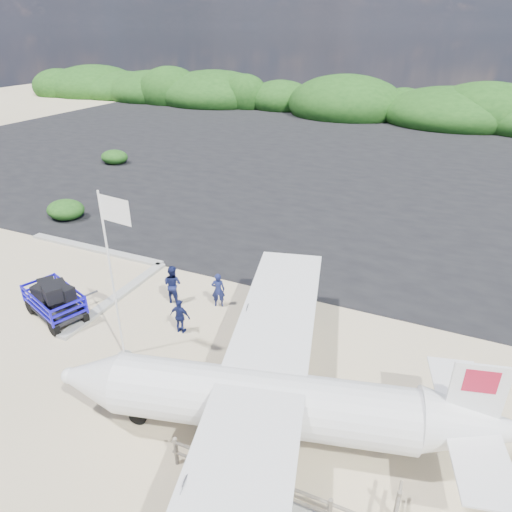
{
  "coord_description": "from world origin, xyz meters",
  "views": [
    {
      "loc": [
        8.8,
        -12.33,
        11.3
      ],
      "look_at": [
        1.23,
        4.46,
        2.0
      ],
      "focal_mm": 32.0,
      "sensor_mm": 36.0,
      "label": 1
    }
  ],
  "objects_px": {
    "flagpole": "(124,354)",
    "crew_c": "(180,316)",
    "baggage_cart": "(58,317)",
    "signboard": "(257,388)",
    "crew_b": "(173,284)",
    "crew_a": "(218,290)"
  },
  "relations": [
    {
      "from": "flagpole",
      "to": "crew_a",
      "type": "xyz_separation_m",
      "value": [
        1.68,
        4.52,
        0.82
      ]
    },
    {
      "from": "baggage_cart",
      "to": "flagpole",
      "type": "xyz_separation_m",
      "value": [
        4.24,
        -0.83,
        0.0
      ]
    },
    {
      "from": "crew_a",
      "to": "crew_b",
      "type": "distance_m",
      "value": 2.11
    },
    {
      "from": "baggage_cart",
      "to": "crew_c",
      "type": "bearing_deg",
      "value": 33.26
    },
    {
      "from": "flagpole",
      "to": "crew_c",
      "type": "xyz_separation_m",
      "value": [
        1.22,
        2.14,
        0.77
      ]
    },
    {
      "from": "crew_c",
      "to": "baggage_cart",
      "type": "bearing_deg",
      "value": 11.13
    },
    {
      "from": "signboard",
      "to": "crew_c",
      "type": "distance_m",
      "value": 4.57
    },
    {
      "from": "crew_b",
      "to": "crew_c",
      "type": "distance_m",
      "value": 2.43
    },
    {
      "from": "crew_a",
      "to": "crew_c",
      "type": "height_order",
      "value": "crew_a"
    },
    {
      "from": "signboard",
      "to": "crew_b",
      "type": "xyz_separation_m",
      "value": [
        -5.75,
        3.54,
        0.91
      ]
    },
    {
      "from": "baggage_cart",
      "to": "crew_a",
      "type": "distance_m",
      "value": 7.03
    },
    {
      "from": "baggage_cart",
      "to": "crew_c",
      "type": "distance_m",
      "value": 5.67
    },
    {
      "from": "baggage_cart",
      "to": "flagpole",
      "type": "relative_size",
      "value": 0.48
    },
    {
      "from": "signboard",
      "to": "baggage_cart",
      "type": "bearing_deg",
      "value": -158.52
    },
    {
      "from": "crew_b",
      "to": "crew_c",
      "type": "relative_size",
      "value": 1.19
    },
    {
      "from": "baggage_cart",
      "to": "flagpole",
      "type": "distance_m",
      "value": 4.32
    },
    {
      "from": "baggage_cart",
      "to": "crew_b",
      "type": "distance_m",
      "value": 5.09
    },
    {
      "from": "signboard",
      "to": "crew_b",
      "type": "distance_m",
      "value": 6.82
    },
    {
      "from": "signboard",
      "to": "crew_b",
      "type": "relative_size",
      "value": 0.95
    },
    {
      "from": "baggage_cart",
      "to": "crew_b",
      "type": "xyz_separation_m",
      "value": [
        3.89,
        3.16,
        0.91
      ]
    },
    {
      "from": "signboard",
      "to": "flagpole",
      "type": "bearing_deg",
      "value": -151.52
    },
    {
      "from": "signboard",
      "to": "crew_a",
      "type": "distance_m",
      "value": 5.58
    }
  ]
}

